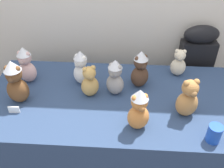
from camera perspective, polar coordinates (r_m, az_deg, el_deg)
The scene contains 13 objects.
display_table at distance 2.05m, azimuth 0.00°, elevation -11.11°, with size 1.71×0.84×0.76m, color navy.
instrument_case at distance 2.42m, azimuth 16.79°, elevation 0.84°, with size 0.29×0.14×1.05m.
teddy_bear_ginger at distance 1.50m, azimuth 5.85°, elevation -5.66°, with size 0.16×0.14×0.28m.
teddy_bear_caramel at distance 1.65m, azimuth 16.14°, elevation -3.15°, with size 0.16×0.15×0.27m.
teddy_bear_ash at distance 1.74m, azimuth 0.67°, elevation 1.41°, with size 0.15×0.15×0.27m.
teddy_bear_cocoa at distance 1.81m, azimuth 6.14°, elevation 3.15°, with size 0.16×0.16×0.28m.
teddy_bear_chestnut at distance 1.77m, azimuth -20.16°, elevation 0.34°, with size 0.15×0.13×0.31m.
teddy_bear_blush at distance 1.95m, azimuth -18.14°, elevation 3.92°, with size 0.14×0.13×0.28m.
teddy_bear_snow at distance 1.85m, azimuth -6.74°, elevation 3.51°, with size 0.15×0.14×0.26m.
teddy_bear_honey at distance 1.74m, azimuth -4.84°, elevation 0.41°, with size 0.15×0.14×0.23m.
teddy_bear_cream at distance 1.99m, azimuth 14.26°, elevation 4.38°, with size 0.12×0.10×0.22m.
party_cup_blue at distance 1.59m, azimuth 21.30°, elevation -9.98°, with size 0.08×0.08×0.11m, color blue.
name_card_front_left at distance 1.77m, azimuth -20.52°, elevation -5.25°, with size 0.07×0.01×0.05m, color white.
Camera 1 is at (0.08, -1.09, 1.93)m, focal length 42.10 mm.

